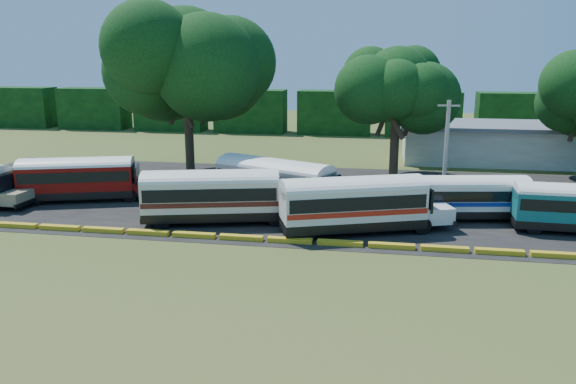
% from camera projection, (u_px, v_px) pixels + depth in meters
% --- Properties ---
extents(ground, '(160.00, 160.00, 0.00)m').
position_uv_depth(ground, '(262.00, 247.00, 32.91)').
color(ground, '#36501A').
rests_on(ground, ground).
extents(asphalt_strip, '(64.00, 24.00, 0.02)m').
position_uv_depth(asphalt_strip, '(306.00, 197.00, 44.23)').
color(asphalt_strip, black).
rests_on(asphalt_strip, ground).
extents(curb, '(53.70, 0.45, 0.30)m').
position_uv_depth(curb, '(265.00, 239.00, 33.83)').
color(curb, yellow).
rests_on(curb, ground).
extents(terminal_building, '(19.00, 9.00, 4.00)m').
position_uv_depth(terminal_building, '(492.00, 142.00, 58.21)').
color(terminal_building, silver).
rests_on(terminal_building, ground).
extents(treeline_backdrop, '(130.00, 4.00, 6.00)m').
position_uv_depth(treeline_backdrop, '(334.00, 112.00, 78.11)').
color(treeline_backdrop, black).
rests_on(treeline_backdrop, ground).
extents(bus_red, '(10.51, 5.54, 3.37)m').
position_uv_depth(bus_red, '(81.00, 176.00, 42.77)').
color(bus_red, black).
rests_on(bus_red, ground).
extents(bus_cream_west, '(11.25, 5.28, 3.59)m').
position_uv_depth(bus_cream_west, '(215.00, 193.00, 37.10)').
color(bus_cream_west, black).
rests_on(bus_cream_west, ground).
extents(bus_cream_east, '(11.08, 7.04, 3.61)m').
position_uv_depth(bus_cream_east, '(277.00, 180.00, 40.85)').
color(bus_cream_east, black).
rests_on(bus_cream_east, ground).
extents(bus_white_red, '(11.21, 6.28, 3.60)m').
position_uv_depth(bus_white_red, '(356.00, 201.00, 35.08)').
color(bus_white_red, black).
rests_on(bus_white_red, ground).
extents(bus_white_blue, '(9.52, 3.87, 3.05)m').
position_uv_depth(bus_white_blue, '(473.00, 195.00, 37.94)').
color(bus_white_blue, black).
rests_on(bus_white_blue, ground).
extents(tree_west, '(12.25, 12.25, 15.06)m').
position_uv_depth(tree_west, '(186.00, 59.00, 49.22)').
color(tree_west, '#332719').
rests_on(tree_west, ground).
extents(tree_center, '(8.32, 8.32, 11.67)m').
position_uv_depth(tree_center, '(397.00, 83.00, 48.75)').
color(tree_center, '#332719').
rests_on(tree_center, ground).
extents(utility_pole, '(1.60, 0.30, 7.72)m').
position_uv_depth(utility_pole, '(446.00, 151.00, 41.58)').
color(utility_pole, gray).
rests_on(utility_pole, ground).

